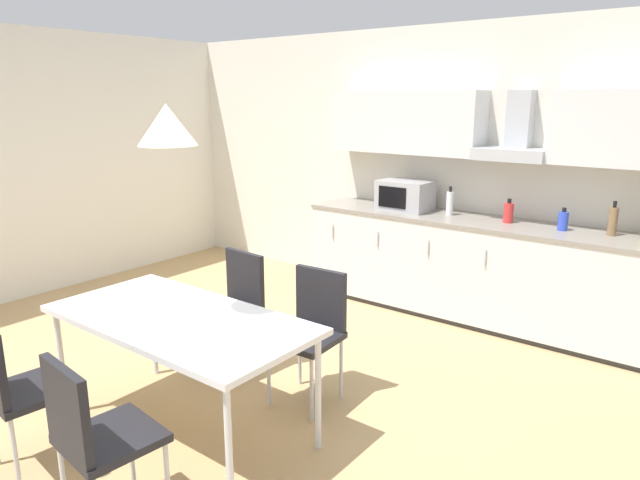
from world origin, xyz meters
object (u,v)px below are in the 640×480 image
(bottle_brown, at_px, (613,221))
(bottle_blue, at_px, (563,221))
(bottle_red, at_px, (508,212))
(bottle_white, at_px, (450,203))
(dining_table, at_px, (180,324))
(chair_near_left, at_px, (14,381))
(microwave, at_px, (405,195))
(chair_far_right, at_px, (312,322))
(chair_far_left, at_px, (235,299))
(chair_near_right, at_px, (92,429))
(pendant_lamp, at_px, (167,125))

(bottle_brown, bearing_deg, bottle_blue, -172.65)
(bottle_red, xyz_separation_m, bottle_blue, (0.45, -0.02, -0.01))
(bottle_white, bearing_deg, dining_table, -96.95)
(dining_table, bearing_deg, bottle_white, 83.05)
(chair_near_left, bearing_deg, microwave, 85.68)
(chair_far_right, bearing_deg, chair_far_left, -179.99)
(chair_near_right, bearing_deg, bottle_white, 90.18)
(bottle_brown, bearing_deg, bottle_red, -178.07)
(chair_far_left, height_order, pendant_lamp, pendant_lamp)
(chair_far_left, relative_size, pendant_lamp, 2.72)
(dining_table, height_order, chair_near_right, chair_near_right)
(microwave, height_order, bottle_white, microwave)
(bottle_brown, distance_m, chair_far_left, 2.95)
(chair_far_left, distance_m, pendant_lamp, 1.55)
(bottle_red, relative_size, chair_near_left, 0.24)
(chair_near_right, bearing_deg, pendant_lamp, 114.41)
(chair_far_left, height_order, chair_far_right, same)
(bottle_white, distance_m, chair_near_right, 3.64)
(dining_table, bearing_deg, bottle_brown, 59.35)
(chair_near_right, bearing_deg, chair_far_left, 114.46)
(microwave, distance_m, dining_table, 2.82)
(bottle_brown, bearing_deg, dining_table, -120.65)
(bottle_blue, height_order, chair_near_left, bottle_blue)
(bottle_red, distance_m, chair_near_right, 3.68)
(dining_table, bearing_deg, chair_far_right, 65.35)
(chair_near_left, relative_size, chair_near_right, 1.00)
(chair_far_left, bearing_deg, bottle_brown, 45.31)
(bottle_blue, distance_m, chair_far_right, 2.30)
(bottle_brown, distance_m, bottle_red, 0.81)
(bottle_red, distance_m, pendant_lamp, 3.07)
(dining_table, bearing_deg, chair_near_left, -115.50)
(bottle_brown, xyz_separation_m, bottle_white, (-1.35, -0.03, -0.00))
(microwave, bearing_deg, bottle_brown, 1.91)
(bottle_blue, height_order, chair_far_right, bottle_blue)
(microwave, bearing_deg, pendant_lamp, -87.89)
(bottle_brown, relative_size, chair_near_left, 0.31)
(bottle_red, xyz_separation_m, dining_table, (-0.89, -2.83, -0.32))
(microwave, relative_size, bottle_brown, 1.77)
(dining_table, bearing_deg, bottle_blue, 64.52)
(chair_far_right, bearing_deg, pendant_lamp, -114.65)
(chair_far_left, relative_size, chair_near_left, 1.00)
(pendant_lamp, bearing_deg, bottle_white, 83.05)
(bottle_white, bearing_deg, pendant_lamp, -96.95)
(bottle_brown, xyz_separation_m, chair_far_left, (-2.05, -2.07, -0.50))
(microwave, relative_size, chair_far_left, 0.55)
(bottle_white, relative_size, chair_far_left, 0.30)
(microwave, bearing_deg, dining_table, -87.89)
(chair_near_right, bearing_deg, chair_far_right, 89.85)
(chair_far_left, distance_m, chair_near_right, 1.72)
(chair_far_left, xyz_separation_m, chair_near_left, (-0.02, -1.57, 0.00))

